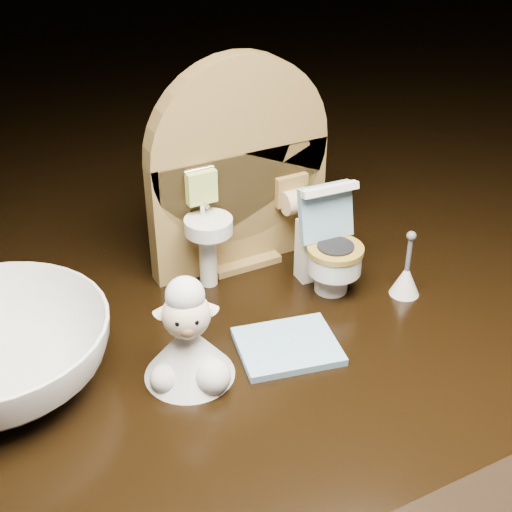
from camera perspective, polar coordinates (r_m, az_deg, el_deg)
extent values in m
cube|color=black|center=(0.50, 2.14, -8.61)|extent=(2.50, 2.50, 0.10)
cube|color=olive|center=(0.50, -1.33, 3.94)|extent=(0.13, 0.02, 0.09)
cylinder|color=olive|center=(0.48, -1.40, 8.50)|extent=(0.13, 0.02, 0.13)
cube|color=olive|center=(0.52, -1.28, -0.03)|extent=(0.05, 0.04, 0.01)
cylinder|color=white|center=(0.48, -3.87, 0.00)|extent=(0.01, 0.01, 0.04)
cylinder|color=white|center=(0.47, -3.82, 2.44)|extent=(0.03, 0.03, 0.01)
cylinder|color=silver|center=(0.47, -4.32, 3.98)|extent=(0.00, 0.00, 0.01)
cube|color=#B8D262|center=(0.46, -4.39, 5.52)|extent=(0.02, 0.01, 0.02)
cube|color=olive|center=(0.50, 2.87, 5.27)|extent=(0.02, 0.01, 0.02)
cylinder|color=beige|center=(0.50, 3.20, 4.38)|extent=(0.02, 0.02, 0.02)
cylinder|color=white|center=(0.48, 6.05, -1.84)|extent=(0.02, 0.02, 0.02)
cylinder|color=white|center=(0.47, 6.32, -0.40)|extent=(0.04, 0.04, 0.01)
cylinder|color=olive|center=(0.47, 6.38, 0.52)|extent=(0.04, 0.04, 0.00)
cube|color=white|center=(0.49, 5.02, 0.68)|extent=(0.03, 0.02, 0.04)
cube|color=#79A6C2|center=(0.47, 5.60, 3.51)|extent=(0.04, 0.02, 0.04)
cube|color=white|center=(0.46, 5.94, 5.31)|extent=(0.04, 0.01, 0.01)
cylinder|color=#A7D72C|center=(0.48, 6.06, 3.76)|extent=(0.01, 0.01, 0.01)
cube|color=#79A6C2|center=(0.43, 2.55, -7.22)|extent=(0.07, 0.06, 0.00)
cone|color=white|center=(0.49, 11.88, -1.86)|extent=(0.02, 0.02, 0.02)
cylinder|color=#59595B|center=(0.48, 12.15, 0.16)|extent=(0.00, 0.00, 0.03)
sphere|color=#59595B|center=(0.47, 12.33, 1.58)|extent=(0.01, 0.01, 0.01)
cone|color=silver|center=(0.41, -5.43, -7.51)|extent=(0.05, 0.05, 0.03)
sphere|color=silver|center=(0.40, -3.51, -9.60)|extent=(0.02, 0.02, 0.02)
sphere|color=silver|center=(0.41, -7.27, -9.72)|extent=(0.02, 0.02, 0.02)
sphere|color=beige|center=(0.39, -5.60, -4.69)|extent=(0.03, 0.03, 0.03)
sphere|color=#94734B|center=(0.38, -5.52, -5.85)|extent=(0.01, 0.01, 0.01)
sphere|color=silver|center=(0.39, -5.70, -3.18)|extent=(0.02, 0.02, 0.02)
cone|color=beige|center=(0.39, -7.44, -4.25)|extent=(0.01, 0.01, 0.01)
cone|color=beige|center=(0.39, -3.85, -4.00)|extent=(0.01, 0.01, 0.01)
sphere|color=black|center=(0.38, -6.27, -5.39)|extent=(0.00, 0.00, 0.00)
sphere|color=black|center=(0.38, -4.82, -5.29)|extent=(0.00, 0.00, 0.00)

